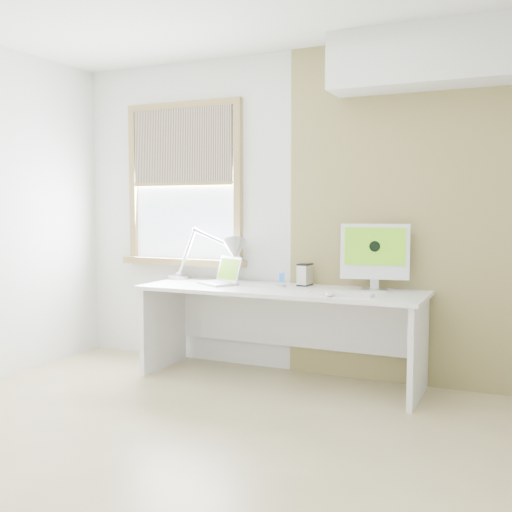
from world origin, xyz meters
The scene contains 12 objects.
room centered at (0.00, 0.00, 1.30)m, with size 4.04×3.54×2.64m.
accent_wall centered at (1.00, 1.74, 1.30)m, with size 2.00×0.02×2.60m, color #9A8C4E.
soffit centered at (1.20, 1.57, 2.40)m, with size 1.60×0.40×0.42m, color white.
window centered at (-1.00, 1.71, 1.54)m, with size 1.20×0.14×1.42m.
desk centered at (0.05, 1.44, 0.53)m, with size 2.20×0.70×0.73m.
desk_lamp centered at (-0.53, 1.58, 0.97)m, with size 0.80×0.32×0.45m.
laptop centered at (-0.47, 1.44, 0.78)m, with size 0.40×0.38×0.22m.
phone_dock centered at (0.03, 1.48, 0.76)m, with size 0.08×0.08×0.12m.
external_drive centered at (0.17, 1.61, 0.82)m, with size 0.10×0.14×0.17m.
imac centered at (0.73, 1.57, 1.01)m, with size 0.51×0.21×0.50m.
keyboard centered at (0.58, 1.22, 0.74)m, with size 0.45×0.14×0.02m.
mouse centered at (0.52, 1.13, 0.74)m, with size 0.06×0.10×0.03m, color white.
Camera 1 is at (1.79, -2.89, 1.35)m, focal length 42.63 mm.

